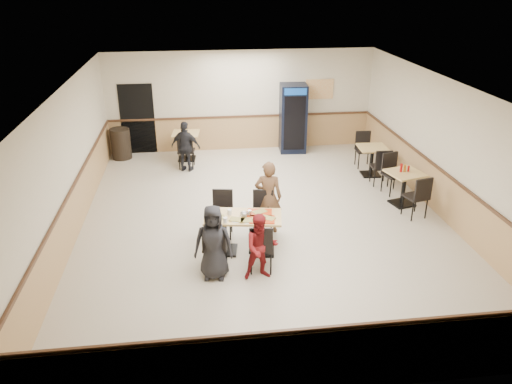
{
  "coord_description": "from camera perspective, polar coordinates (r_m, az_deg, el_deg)",
  "views": [
    {
      "loc": [
        -1.43,
        -9.77,
        5.08
      ],
      "look_at": [
        -0.25,
        -0.5,
        0.93
      ],
      "focal_mm": 35.0,
      "sensor_mm": 36.0,
      "label": 1
    }
  ],
  "objects": [
    {
      "name": "trash_bin",
      "position": [
        15.21,
        -15.19,
        5.36
      ],
      "size": [
        0.57,
        0.57,
        0.9
      ],
      "primitive_type": "cylinder",
      "color": "black",
      "rests_on": "ground"
    },
    {
      "name": "lone_diner",
      "position": [
        13.77,
        -8.03,
        5.15
      ],
      "size": [
        0.89,
        0.6,
        1.4
      ],
      "primitive_type": "imported",
      "rotation": [
        0.0,
        0.0,
        2.79
      ],
      "color": "black",
      "rests_on": "ground"
    },
    {
      "name": "tabletop_clutter",
      "position": [
        9.5,
        -1.09,
        -2.77
      ],
      "size": [
        1.25,
        0.71,
        0.12
      ],
      "rotation": [
        0.0,
        0.0,
        -0.16
      ],
      "color": "#B9320C",
      "rests_on": "main_table"
    },
    {
      "name": "main_chairs",
      "position": [
        9.7,
        -1.78,
        -4.26
      ],
      "size": [
        1.56,
        1.91,
        1.0
      ],
      "rotation": [
        0.0,
        0.0,
        -0.16
      ],
      "color": "black",
      "rests_on": "ground"
    },
    {
      "name": "side_table_far_chair_south",
      "position": [
        13.2,
        14.01,
        2.92
      ],
      "size": [
        0.49,
        0.49,
        1.01
      ],
      "primitive_type": null,
      "rotation": [
        0.0,
        0.0,
        3.09
      ],
      "color": "black",
      "rests_on": "ground"
    },
    {
      "name": "side_table_near_chair_north",
      "position": [
        12.72,
        15.46,
        2.0
      ],
      "size": [
        0.58,
        0.58,
        1.03
      ],
      "primitive_type": null,
      "rotation": [
        0.0,
        0.0,
        0.25
      ],
      "color": "black",
      "rests_on": "ground"
    },
    {
      "name": "diner_man_opposite",
      "position": [
        10.36,
        1.4,
        -0.58
      ],
      "size": [
        0.64,
        0.49,
        1.57
      ],
      "primitive_type": "imported",
      "rotation": [
        0.0,
        0.0,
        2.92
      ],
      "color": "brown",
      "rests_on": "ground"
    },
    {
      "name": "side_table_near",
      "position": [
        12.16,
        16.58,
        0.97
      ],
      "size": [
        0.92,
        0.92,
        0.81
      ],
      "rotation": [
        0.0,
        0.0,
        0.25
      ],
      "color": "black",
      "rests_on": "ground"
    },
    {
      "name": "condiment_caddy",
      "position": [
        12.07,
        16.56,
        2.64
      ],
      "size": [
        0.23,
        0.06,
        0.2
      ],
      "color": "#A70D0B",
      "rests_on": "side_table_near"
    },
    {
      "name": "ground",
      "position": [
        11.11,
        0.93,
        -3.29
      ],
      "size": [
        10.0,
        10.0,
        0.0
      ],
      "primitive_type": "plane",
      "color": "beige",
      "rests_on": "ground"
    },
    {
      "name": "side_table_far",
      "position": [
        13.75,
        13.11,
        3.97
      ],
      "size": [
        0.79,
        0.79,
        0.8
      ],
      "rotation": [
        0.0,
        0.0,
        -0.05
      ],
      "color": "black",
      "rests_on": "ground"
    },
    {
      "name": "diner_woman_left",
      "position": [
        8.86,
        -4.88,
        -5.77
      ],
      "size": [
        0.75,
        0.55,
        1.4
      ],
      "primitive_type": "imported",
      "rotation": [
        0.0,
        0.0,
        -0.15
      ],
      "color": "black",
      "rests_on": "ground"
    },
    {
      "name": "side_table_near_chair_south",
      "position": [
        11.63,
        17.79,
        -0.38
      ],
      "size": [
        0.58,
        0.58,
        1.03
      ],
      "primitive_type": null,
      "rotation": [
        0.0,
        0.0,
        3.39
      ],
      "color": "black",
      "rests_on": "ground"
    },
    {
      "name": "back_table_chair_lone",
      "position": [
        14.09,
        -7.98,
        4.78
      ],
      "size": [
        0.52,
        0.52,
        1.03
      ],
      "primitive_type": null,
      "rotation": [
        0.0,
        0.0,
        3.04
      ],
      "color": "black",
      "rests_on": "ground"
    },
    {
      "name": "main_table",
      "position": [
        9.69,
        -1.47,
        -4.14
      ],
      "size": [
        1.57,
        0.96,
        0.79
      ],
      "rotation": [
        0.0,
        0.0,
        -0.16
      ],
      "color": "black",
      "rests_on": "ground"
    },
    {
      "name": "pepsi_cooler",
      "position": [
        15.22,
        4.24,
        8.4
      ],
      "size": [
        0.82,
        0.83,
        2.04
      ],
      "rotation": [
        0.0,
        0.0,
        -0.06
      ],
      "color": "black",
      "rests_on": "ground"
    },
    {
      "name": "diner_woman_right",
      "position": [
        8.84,
        0.58,
        -6.3
      ],
      "size": [
        0.64,
        0.51,
        1.25
      ],
      "primitive_type": "imported",
      "rotation": [
        0.0,
        0.0,
        0.06
      ],
      "color": "maroon",
      "rests_on": "ground"
    },
    {
      "name": "side_table_far_chair_north",
      "position": [
        14.32,
        12.26,
        4.75
      ],
      "size": [
        0.49,
        0.49,
        1.01
      ],
      "primitive_type": null,
      "rotation": [
        0.0,
        0.0,
        -0.05
      ],
      "color": "black",
      "rests_on": "ground"
    },
    {
      "name": "back_table",
      "position": [
        14.69,
        -7.99,
        5.7
      ],
      "size": [
        0.83,
        0.83,
        0.81
      ],
      "rotation": [
        0.0,
        0.0,
        -0.1
      ],
      "color": "black",
      "rests_on": "ground"
    },
    {
      "name": "room_shell",
      "position": [
        13.5,
        6.9,
        4.28
      ],
      "size": [
        10.0,
        10.0,
        10.0
      ],
      "color": "silver",
      "rests_on": "ground"
    }
  ]
}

